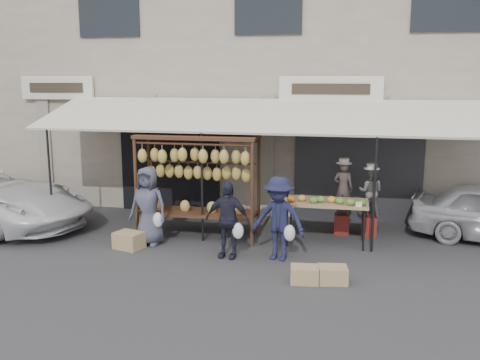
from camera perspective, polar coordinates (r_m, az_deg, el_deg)
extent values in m
plane|color=#2D2D30|center=(10.20, -0.28, -8.74)|extent=(90.00, 90.00, 0.00)
cube|color=#AEA291|center=(16.01, 4.65, 11.21)|extent=(24.00, 6.00, 7.00)
cube|color=#232328|center=(13.03, 12.45, 1.07)|extent=(3.00, 0.10, 2.50)
cube|color=black|center=(13.79, -7.47, 1.78)|extent=(2.60, 0.10, 2.50)
cube|color=silver|center=(12.80, 9.63, 9.56)|extent=(2.40, 0.10, 0.60)
cube|color=silver|center=(14.82, -18.91, 9.31)|extent=(2.00, 0.10, 0.60)
cube|color=beige|center=(11.88, 2.04, 6.94)|extent=(10.00, 2.34, 0.63)
cylinder|color=black|center=(12.59, -19.58, -0.12)|extent=(0.05, 0.05, 2.30)
cylinder|color=black|center=(11.19, -4.07, -0.84)|extent=(0.05, 0.05, 2.30)
cylinder|color=black|center=(10.80, 14.12, -1.60)|extent=(0.05, 0.05, 2.30)
cylinder|color=#331B10|center=(11.52, -11.04, -0.94)|extent=(0.07, 0.07, 2.20)
cylinder|color=#331B10|center=(10.81, 1.29, -1.52)|extent=(0.07, 0.07, 2.20)
cylinder|color=#331B10|center=(12.24, -9.60, -0.18)|extent=(0.07, 0.07, 2.20)
cylinder|color=#331B10|center=(11.58, 2.01, -0.67)|extent=(0.07, 0.07, 2.20)
cube|color=#331B10|center=(11.30, -4.58, 4.66)|extent=(2.60, 0.90, 0.07)
cylinder|color=#331B10|center=(10.98, -5.08, 3.83)|extent=(2.50, 0.05, 0.05)
cylinder|color=#331B10|center=(11.65, -4.09, 4.26)|extent=(2.50, 0.05, 0.05)
cylinder|color=#331B10|center=(11.37, -4.54, 1.90)|extent=(2.50, 0.05, 0.05)
cube|color=#331B10|center=(11.60, -4.45, -3.47)|extent=(2.50, 0.80, 0.05)
ellipsoid|color=tan|center=(11.38, -10.37, 2.56)|extent=(0.20, 0.18, 0.30)
ellipsoid|color=tan|center=(11.44, -9.07, 2.68)|extent=(0.20, 0.18, 0.30)
ellipsoid|color=tan|center=(11.22, -8.29, 2.50)|extent=(0.20, 0.18, 0.30)
ellipsoid|color=tan|center=(11.29, -6.98, 2.64)|extent=(0.20, 0.18, 0.30)
ellipsoid|color=tan|center=(11.07, -6.15, 2.70)|extent=(0.20, 0.18, 0.30)
ellipsoid|color=tan|center=(11.15, -4.84, 2.76)|extent=(0.20, 0.18, 0.30)
ellipsoid|color=tan|center=(10.95, -3.96, 2.55)|extent=(0.20, 0.18, 0.30)
ellipsoid|color=tan|center=(11.04, -2.65, 2.55)|extent=(0.20, 0.18, 0.30)
ellipsoid|color=tan|center=(10.84, -1.72, 2.49)|extent=(0.20, 0.18, 0.30)
ellipsoid|color=tan|center=(10.94, -0.41, 2.49)|extent=(0.20, 0.18, 0.30)
ellipsoid|color=tan|center=(10.75, 0.57, 2.31)|extent=(0.20, 0.18, 0.30)
ellipsoid|color=tan|center=(11.75, -9.44, 0.84)|extent=(0.20, 0.18, 0.30)
ellipsoid|color=tan|center=(11.67, -8.49, 0.99)|extent=(0.20, 0.18, 0.30)
ellipsoid|color=tan|center=(11.60, -7.51, 0.96)|extent=(0.20, 0.18, 0.30)
ellipsoid|color=tan|center=(11.53, -6.53, 0.93)|extent=(0.20, 0.18, 0.30)
ellipsoid|color=tan|center=(11.47, -5.53, 0.78)|extent=(0.20, 0.18, 0.30)
ellipsoid|color=tan|center=(11.41, -4.52, 0.82)|extent=(0.20, 0.18, 0.30)
ellipsoid|color=tan|center=(11.36, -3.50, 0.72)|extent=(0.20, 0.18, 0.30)
ellipsoid|color=tan|center=(11.31, -2.47, 0.62)|extent=(0.20, 0.18, 0.30)
ellipsoid|color=tan|center=(11.25, -1.44, 0.77)|extent=(0.20, 0.18, 0.30)
ellipsoid|color=tan|center=(11.20, -0.39, 0.70)|extent=(0.20, 0.18, 0.30)
ellipsoid|color=tan|center=(11.17, 0.66, 0.47)|extent=(0.20, 0.18, 0.30)
cube|color=#A5845B|center=(11.22, 9.21, -2.37)|extent=(1.70, 0.90, 0.05)
cylinder|color=black|center=(11.04, 5.04, -4.91)|extent=(0.04, 0.04, 0.85)
cylinder|color=black|center=(10.97, 13.08, -5.26)|extent=(0.04, 0.04, 0.85)
cylinder|color=black|center=(11.74, 5.46, -3.93)|extent=(0.04, 0.04, 0.85)
cylinder|color=black|center=(11.69, 13.01, -4.25)|extent=(0.04, 0.04, 0.85)
ellipsoid|color=#B25919|center=(10.99, 5.49, -2.05)|extent=(0.18, 0.14, 0.14)
ellipsoid|color=gold|center=(11.11, 6.62, -1.94)|extent=(0.18, 0.14, 0.14)
ellipsoid|color=#598C33|center=(10.96, 7.85, -2.14)|extent=(0.18, 0.14, 0.14)
ellipsoid|color=#598C33|center=(11.06, 8.61, -2.04)|extent=(0.18, 0.14, 0.14)
ellipsoid|color=gold|center=(11.07, 9.73, -2.07)|extent=(0.18, 0.14, 0.14)
ellipsoid|color=#598C33|center=(10.99, 10.61, -2.20)|extent=(0.18, 0.14, 0.14)
ellipsoid|color=#598C33|center=(10.91, 11.71, -2.34)|extent=(0.18, 0.14, 0.14)
ellipsoid|color=#477226|center=(10.93, 12.85, -2.36)|extent=(0.18, 0.14, 0.14)
imported|color=#433833|center=(11.90, 10.94, -0.86)|extent=(0.45, 0.32, 1.18)
imported|color=#5E5B5A|center=(11.87, 13.76, -1.22)|extent=(0.59, 0.49, 1.08)
imported|color=#444658|center=(11.17, -9.76, -2.75)|extent=(0.85, 0.60, 1.64)
imported|color=#202231|center=(10.26, -1.36, -4.25)|extent=(0.90, 0.44, 1.49)
imported|color=#1A1C3A|center=(10.13, 4.13, -4.14)|extent=(1.14, 0.81, 1.61)
cube|color=maroon|center=(12.10, 10.80, -4.63)|extent=(0.38, 0.38, 0.45)
cube|color=maroon|center=(12.06, 13.60, -4.78)|extent=(0.41, 0.41, 0.45)
cube|color=tan|center=(9.27, 6.90, -9.98)|extent=(0.50, 0.40, 0.28)
cube|color=tan|center=(9.32, 9.87, -9.92)|extent=(0.53, 0.44, 0.29)
cube|color=tan|center=(11.16, -11.75, -6.31)|extent=(0.65, 0.57, 0.33)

